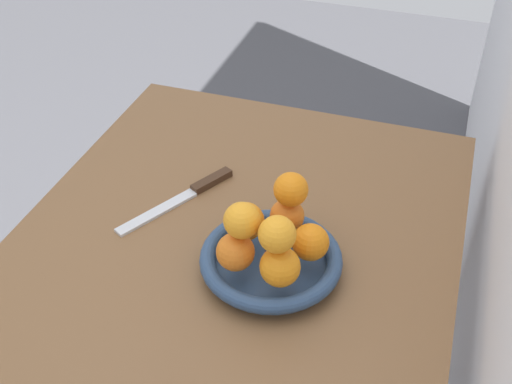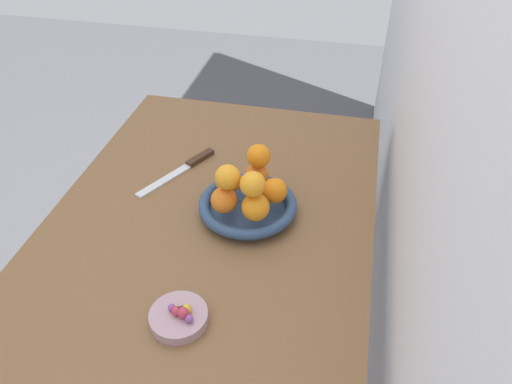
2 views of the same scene
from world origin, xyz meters
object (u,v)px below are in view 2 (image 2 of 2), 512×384
orange_6 (227,178)px  orange_5 (259,156)px  candy_dish (179,317)px  orange_1 (274,191)px  candy_ball_0 (183,313)px  dining_table (212,245)px  candy_ball_2 (172,308)px  candy_ball_5 (189,319)px  orange_7 (253,184)px  candy_ball_6 (183,310)px  candy_ball_4 (178,311)px  fruit_bowl (248,206)px  orange_4 (224,200)px  knife (183,168)px  orange_2 (257,175)px  candy_ball_1 (176,311)px  orange_0 (256,207)px  candy_ball_3 (187,309)px  orange_3 (228,180)px

orange_6 → orange_5: bearing=155.3°
candy_dish → orange_1: orange_1 is taller
candy_ball_0 → dining_table: bearing=-172.5°
dining_table → orange_5: size_ratio=19.52×
candy_ball_2 → candy_ball_5: (0.02, 0.04, 0.00)m
orange_7 → candy_ball_6: 0.30m
dining_table → candy_ball_4: 0.32m
candy_dish → candy_ball_2: bearing=-111.3°
orange_7 → fruit_bowl: bearing=-155.2°
fruit_bowl → orange_4: size_ratio=3.83×
candy_dish → orange_5: 0.42m
orange_5 → knife: bearing=-108.2°
orange_2 → orange_7: size_ratio=1.02×
orange_4 → candy_ball_1: 0.29m
fruit_bowl → knife: fruit_bowl is taller
orange_4 → orange_6: (-0.00, 0.01, 0.06)m
fruit_bowl → orange_0: bearing=29.0°
fruit_bowl → candy_dish: 0.34m
orange_1 → knife: bearing=-114.5°
candy_ball_1 → candy_ball_3: 0.02m
dining_table → candy_ball_3: size_ratio=58.65×
orange_4 → candy_ball_2: bearing=-5.4°
orange_1 → orange_5: 0.09m
fruit_bowl → candy_ball_5: fruit_bowl is taller
orange_0 → candy_ball_2: (0.27, -0.10, -0.04)m
candy_dish → orange_4: (-0.29, 0.01, 0.06)m
orange_2 → orange_3: bearing=-57.4°
orange_4 → candy_ball_0: (0.29, -0.00, -0.04)m
candy_dish → orange_6: orange_6 is taller
candy_ball_0 → candy_ball_2: size_ratio=1.48×
orange_1 → orange_6: bearing=-60.7°
orange_7 → candy_ball_4: orange_7 is taller
candy_ball_6 → orange_3: bearing=-179.2°
candy_ball_1 → candy_ball_3: (-0.01, 0.02, 0.00)m
orange_5 → candy_ball_1: 0.41m
orange_7 → candy_ball_0: 0.31m
orange_0 → candy_ball_6: orange_0 is taller
orange_4 → fruit_bowl: bearing=137.0°
candy_ball_1 → candy_ball_3: same height
orange_2 → orange_7: bearing=8.2°
orange_7 → candy_ball_4: 0.31m
candy_ball_4 → orange_2: bearing=170.8°
candy_ball_1 → candy_ball_5: candy_ball_1 is taller
candy_dish → candy_ball_0: candy_ball_0 is taller
orange_7 → candy_ball_5: bearing=-10.5°
candy_dish → candy_ball_0: size_ratio=5.20×
orange_3 → candy_dish: bearing=-0.6°
orange_0 → orange_3: size_ratio=0.98×
orange_3 → candy_ball_4: size_ratio=3.75×
orange_4 → knife: (-0.18, -0.16, -0.07)m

